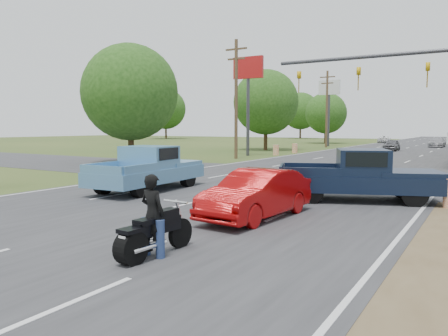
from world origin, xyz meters
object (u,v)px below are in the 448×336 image
Objects in this scene: navy_pickup at (363,175)px; distant_car_grey at (392,145)px; rider at (153,218)px; distant_car_white at (384,139)px; red_convertible at (257,195)px; distant_car_silver at (437,142)px; motorcycle at (151,235)px; blue_pickup at (150,168)px.

distant_car_grey is (-5.57, 36.03, -0.30)m from navy_pickup.
rider reaches higher than distant_car_white.
rider reaches higher than distant_car_grey.
red_convertible is 2.63× the size of rider.
navy_pickup reaches higher than red_convertible.
distant_car_grey reaches higher than distant_car_white.
distant_car_silver is at bearing 161.57° from navy_pickup.
distant_car_white is at bearing 100.90° from distant_car_grey.
distant_car_white is (-9.58, 71.46, 0.13)m from motorcycle.
rider reaches higher than red_convertible.
red_convertible is at bearing -89.07° from distant_car_silver.
red_convertible is 0.98× the size of distant_car_white.
distant_car_silver reaches higher than distant_car_grey.
blue_pickup is at bearing -96.50° from distant_car_silver.
motorcycle is 1.31× the size of rider.
distant_car_white is at bearing 102.71° from red_convertible.
blue_pickup is at bearing -98.11° from navy_pickup.
motorcycle is 0.56× the size of distant_car_grey.
distant_car_white is at bearing 169.68° from navy_pickup.
blue_pickup is 1.26× the size of distant_car_silver.
red_convertible is 67.50m from distant_car_white.
distant_car_white is (-11.57, 62.05, -0.35)m from navy_pickup.
distant_car_grey is 26.70m from distant_car_white.
red_convertible reaches higher than motorcycle.
distant_car_white reaches higher than motorcycle.
motorcycle is at bearing 87.98° from distant_car_white.
blue_pickup is at bearing 161.23° from red_convertible.
motorcycle is at bearing -52.70° from blue_pickup.
motorcycle is 72.10m from distant_car_white.
navy_pickup reaches higher than motorcycle.
motorcycle is 0.34m from rider.
red_convertible is 5.14m from navy_pickup.
rider is 9.89m from blue_pickup.
navy_pickup is at bearing -86.79° from distant_car_silver.
distant_car_white is at bearing 88.97° from blue_pickup.
navy_pickup is 36.46m from distant_car_grey.
blue_pickup is 64.05m from distant_car_white.
motorcycle is 0.37× the size of blue_pickup.
motorcycle is 9.94m from blue_pickup.
red_convertible reaches higher than distant_car_white.
red_convertible is 0.74× the size of blue_pickup.
blue_pickup reaches higher than motorcycle.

